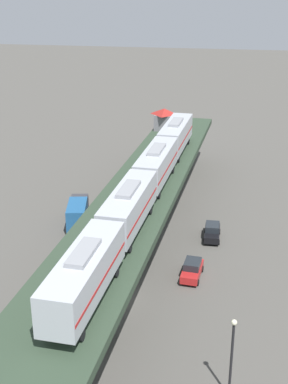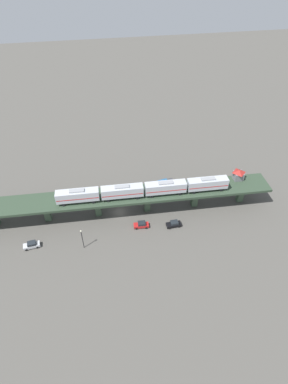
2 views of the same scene
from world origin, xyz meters
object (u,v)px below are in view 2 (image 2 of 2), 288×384
at_px(street_car_black, 174,224).
at_px(street_lamp, 82,238).
at_px(street_car_silver, 32,245).
at_px(street_car_red, 141,225).
at_px(signal_hut, 238,174).
at_px(delivery_truck, 163,185).
at_px(subway_train, 144,189).

relative_size(street_car_black, street_lamp, 0.64).
height_order(street_car_silver, street_car_red, same).
bearing_deg(signal_hut, street_lamp, 104.05).
relative_size(street_car_black, street_car_red, 0.98).
height_order(signal_hut, street_car_silver, signal_hut).
bearing_deg(street_lamp, delivery_truck, -53.46).
relative_size(signal_hut, street_car_silver, 0.75).
distance_m(street_car_silver, street_lamp, 14.65).
bearing_deg(signal_hut, delivery_truck, 70.28).
bearing_deg(street_car_black, subway_train, 47.04).
relative_size(street_car_red, delivery_truck, 0.60).
relative_size(delivery_truck, street_lamp, 1.08).
distance_m(signal_hut, street_car_black, 25.80).
xyz_separation_m(subway_train, delivery_truck, (10.12, -8.40, -7.90)).
bearing_deg(street_car_red, street_lamp, 104.79).
bearing_deg(subway_train, street_lamp, 118.05).
height_order(delivery_truck, street_lamp, street_lamp).
xyz_separation_m(subway_train, street_car_black, (-7.04, -7.56, -8.72)).
relative_size(street_car_silver, street_lamp, 0.66).
distance_m(subway_train, street_car_red, 10.49).
relative_size(signal_hut, delivery_truck, 0.45).
xyz_separation_m(street_car_black, street_car_red, (1.52, 9.42, 0.00)).
bearing_deg(street_car_red, signal_hut, -76.34).
bearing_deg(street_car_black, street_lamp, 96.38).
xyz_separation_m(street_car_silver, street_lamp, (-2.83, -14.02, 3.17)).
xyz_separation_m(signal_hut, street_car_black, (-9.32, 22.70, -7.98)).
distance_m(street_car_silver, street_car_black, 40.30).
bearing_deg(street_car_red, street_car_black, -99.14).
distance_m(subway_train, street_lamp, 21.93).
xyz_separation_m(subway_train, street_car_red, (-5.52, 1.86, -8.72)).
xyz_separation_m(subway_train, street_car_silver, (-7.14, 32.74, -8.72)).
height_order(subway_train, delivery_truck, subway_train).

